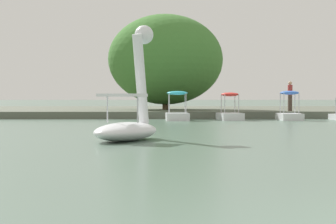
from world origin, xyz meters
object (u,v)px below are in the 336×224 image
Objects in this scene: pedal_boat_cyan at (177,112)px; person_on_path at (290,96)px; swan_boat at (129,116)px; pedal_boat_blue at (289,112)px; tree_willow_near_path at (166,60)px; pedal_boat_red at (230,112)px.

person_on_path is at bearing 23.63° from pedal_boat_cyan.
pedal_boat_cyan is at bearing 82.40° from swan_boat.
pedal_boat_blue is 0.19× the size of tree_willow_near_path.
tree_willow_near_path is at bearing 128.71° from pedal_boat_blue.
pedal_boat_cyan is at bearing 178.99° from pedal_boat_blue.
person_on_path is at bearing 64.05° from swan_boat.
swan_boat is 1.73× the size of pedal_boat_blue.
pedal_boat_red is 8.67m from tree_willow_near_path.
swan_boat is 22.24m from tree_willow_near_path.
tree_willow_near_path is 8.68m from person_on_path.
pedal_boat_blue is (5.76, -0.10, 0.03)m from pedal_boat_cyan.
pedal_boat_blue reaches higher than pedal_boat_cyan.
swan_boat reaches higher than pedal_boat_cyan.
pedal_boat_red is 0.19× the size of tree_willow_near_path.
pedal_boat_red is at bearing 3.35° from pedal_boat_cyan.
pedal_boat_blue is 1.12× the size of person_on_path.
swan_boat is 1.74× the size of pedal_boat_red.
pedal_boat_blue reaches higher than pedal_boat_red.
swan_boat is at bearing -107.70° from pedal_boat_red.
pedal_boat_cyan is 1.11× the size of person_on_path.
pedal_boat_cyan is 5.76m from pedal_boat_blue.
pedal_boat_red is at bearing -144.48° from person_on_path.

